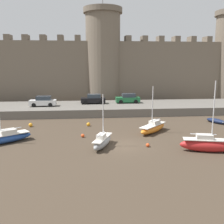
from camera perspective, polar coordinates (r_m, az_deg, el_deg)
ground_plane at (r=26.03m, az=2.29°, el=-7.31°), size 160.00×160.00×0.00m
quay_road at (r=43.68m, az=-1.03°, el=0.85°), size 65.36×10.00×1.24m
castle at (r=53.03m, az=-1.95°, el=10.59°), size 60.88×7.52×21.44m
sailboat_near_channel_right at (r=25.43m, az=-2.09°, el=-6.38°), size 2.53×4.41×5.12m
rowboat_near_channel_left at (r=38.16m, az=21.72°, el=-1.79°), size 2.12×3.12×0.61m
sailboat_midflat_centre at (r=25.63m, az=20.19°, el=-6.64°), size 5.24×2.31×6.50m
sailboat_midflat_right at (r=28.84m, az=-22.38°, el=-5.21°), size 5.47×4.41×5.09m
sailboat_foreground_right at (r=31.11m, az=8.93°, el=-3.38°), size 4.44×4.64×5.43m
mooring_buoy_mid_mud at (r=25.79m, az=7.79°, el=-7.15°), size 0.36×0.36×0.36m
mooring_buoy_near_channel at (r=28.92m, az=-6.38°, el=-5.13°), size 0.39×0.39×0.39m
mooring_buoy_off_centre at (r=34.99m, az=-17.30°, el=-2.70°), size 0.50×0.50×0.50m
mooring_buoy_near_shore at (r=33.95m, az=-5.16°, el=-2.67°), size 0.48×0.48×0.48m
car_quay_centre_west at (r=44.48m, az=-4.10°, el=2.82°), size 4.12×1.91×1.62m
car_quay_west at (r=43.11m, az=-14.78°, el=2.25°), size 4.12×1.91×1.62m
car_quay_east at (r=45.26m, az=3.49°, el=2.96°), size 4.12×1.91×1.62m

